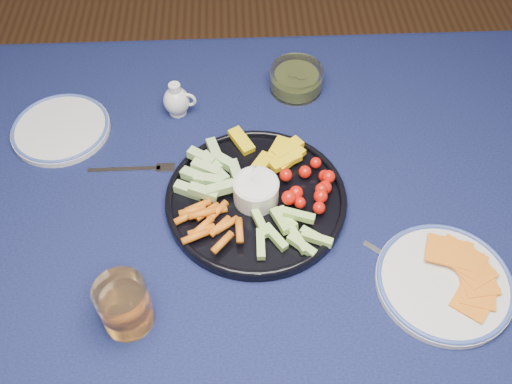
{
  "coord_description": "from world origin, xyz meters",
  "views": [
    {
      "loc": [
        0.08,
        -0.64,
        1.64
      ],
      "look_at": [
        0.11,
        0.02,
        0.78
      ],
      "focal_mm": 40.0,
      "sensor_mm": 36.0,
      "label": 1
    }
  ],
  "objects_px": {
    "creamer_pitcher": "(177,101)",
    "crudite_platter": "(255,197)",
    "cheese_plate": "(445,281)",
    "juice_tumbler": "(125,307)",
    "pickle_bowl": "(296,80)",
    "side_plate_extra": "(61,129)",
    "dining_table": "(203,237)"
  },
  "relations": [
    {
      "from": "pickle_bowl",
      "to": "side_plate_extra",
      "type": "height_order",
      "value": "pickle_bowl"
    },
    {
      "from": "pickle_bowl",
      "to": "cheese_plate",
      "type": "xyz_separation_m",
      "value": [
        0.22,
        -0.52,
        -0.01
      ]
    },
    {
      "from": "juice_tumbler",
      "to": "dining_table",
      "type": "bearing_deg",
      "value": 62.14
    },
    {
      "from": "dining_table",
      "to": "side_plate_extra",
      "type": "relative_size",
      "value": 7.99
    },
    {
      "from": "crudite_platter",
      "to": "juice_tumbler",
      "type": "distance_m",
      "value": 0.32
    },
    {
      "from": "pickle_bowl",
      "to": "juice_tumbler",
      "type": "distance_m",
      "value": 0.65
    },
    {
      "from": "pickle_bowl",
      "to": "side_plate_extra",
      "type": "bearing_deg",
      "value": -167.64
    },
    {
      "from": "dining_table",
      "to": "creamer_pitcher",
      "type": "distance_m",
      "value": 0.31
    },
    {
      "from": "dining_table",
      "to": "side_plate_extra",
      "type": "bearing_deg",
      "value": 142.9
    },
    {
      "from": "dining_table",
      "to": "crudite_platter",
      "type": "bearing_deg",
      "value": 9.03
    },
    {
      "from": "creamer_pitcher",
      "to": "cheese_plate",
      "type": "bearing_deg",
      "value": -43.19
    },
    {
      "from": "crudite_platter",
      "to": "pickle_bowl",
      "type": "height_order",
      "value": "crudite_platter"
    },
    {
      "from": "creamer_pitcher",
      "to": "cheese_plate",
      "type": "distance_m",
      "value": 0.66
    },
    {
      "from": "pickle_bowl",
      "to": "side_plate_extra",
      "type": "distance_m",
      "value": 0.53
    },
    {
      "from": "pickle_bowl",
      "to": "cheese_plate",
      "type": "height_order",
      "value": "pickle_bowl"
    },
    {
      "from": "crudite_platter",
      "to": "side_plate_extra",
      "type": "xyz_separation_m",
      "value": [
        -0.41,
        0.21,
        -0.01
      ]
    },
    {
      "from": "juice_tumbler",
      "to": "side_plate_extra",
      "type": "xyz_separation_m",
      "value": [
        -0.19,
        0.44,
        -0.04
      ]
    },
    {
      "from": "pickle_bowl",
      "to": "cheese_plate",
      "type": "bearing_deg",
      "value": -67.42
    },
    {
      "from": "side_plate_extra",
      "to": "crudite_platter",
      "type": "bearing_deg",
      "value": -27.33
    },
    {
      "from": "cheese_plate",
      "to": "pickle_bowl",
      "type": "bearing_deg",
      "value": 112.58
    },
    {
      "from": "creamer_pitcher",
      "to": "pickle_bowl",
      "type": "bearing_deg",
      "value": 13.71
    },
    {
      "from": "creamer_pitcher",
      "to": "crudite_platter",
      "type": "bearing_deg",
      "value": -58.55
    },
    {
      "from": "cheese_plate",
      "to": "juice_tumbler",
      "type": "distance_m",
      "value": 0.55
    },
    {
      "from": "side_plate_extra",
      "to": "juice_tumbler",
      "type": "bearing_deg",
      "value": -67.24
    },
    {
      "from": "dining_table",
      "to": "juice_tumbler",
      "type": "height_order",
      "value": "juice_tumbler"
    },
    {
      "from": "dining_table",
      "to": "creamer_pitcher",
      "type": "xyz_separation_m",
      "value": [
        -0.05,
        0.28,
        0.12
      ]
    },
    {
      "from": "creamer_pitcher",
      "to": "juice_tumbler",
      "type": "distance_m",
      "value": 0.5
    },
    {
      "from": "crudite_platter",
      "to": "creamer_pitcher",
      "type": "distance_m",
      "value": 0.3
    },
    {
      "from": "dining_table",
      "to": "creamer_pitcher",
      "type": "bearing_deg",
      "value": 100.59
    },
    {
      "from": "crudite_platter",
      "to": "side_plate_extra",
      "type": "height_order",
      "value": "crudite_platter"
    },
    {
      "from": "creamer_pitcher",
      "to": "cheese_plate",
      "type": "xyz_separation_m",
      "value": [
        0.48,
        -0.45,
        -0.02
      ]
    },
    {
      "from": "pickle_bowl",
      "to": "crudite_platter",
      "type": "bearing_deg",
      "value": -108.48
    }
  ]
}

